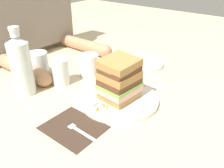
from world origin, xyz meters
TOP-DOWN VIEW (x-y plane):
  - ground_plane at (0.00, 0.00)m, footprint 3.00×3.00m
  - main_plate at (-0.00, -0.01)m, footprint 0.26×0.26m
  - sandwich at (0.00, -0.01)m, footprint 0.13×0.12m
  - carrot_shred_0 at (-0.08, 0.00)m, footprint 0.01×0.03m
  - carrot_shred_1 at (-0.07, -0.00)m, footprint 0.01×0.02m
  - carrot_shred_2 at (-0.08, 0.02)m, footprint 0.02×0.01m
  - carrot_shred_3 at (-0.10, -0.00)m, footprint 0.02×0.01m
  - carrot_shred_4 at (-0.07, -0.02)m, footprint 0.02×0.01m
  - carrot_shred_5 at (-0.09, -0.00)m, footprint 0.01×0.02m
  - carrot_shred_6 at (-0.07, -0.00)m, footprint 0.01×0.03m
  - carrot_shred_7 at (0.08, -0.03)m, footprint 0.02×0.01m
  - carrot_shred_8 at (0.11, -0.03)m, footprint 0.03×0.02m
  - carrot_shred_9 at (0.10, -0.03)m, footprint 0.01×0.03m
  - carrot_shred_10 at (0.07, -0.00)m, footprint 0.01×0.03m
  - carrot_shred_11 at (0.09, -0.02)m, footprint 0.02×0.01m
  - napkin_dark at (-0.19, 0.01)m, footprint 0.13×0.16m
  - fork at (-0.19, -0.01)m, footprint 0.02×0.17m
  - knife at (0.16, -0.01)m, footprint 0.03×0.20m
  - juice_glass at (0.08, 0.20)m, footprint 0.08×0.08m
  - water_bottle at (-0.16, 0.28)m, footprint 0.07×0.07m
  - empty_tumbler_0 at (-0.04, 0.36)m, footprint 0.08×0.08m
  - empty_tumbler_1 at (-0.04, 0.23)m, footprint 0.06×0.06m
  - side_plate at (0.30, 0.10)m, footprint 0.21×0.21m
  - diner_across at (0.09, 0.59)m, footprint 0.47×0.46m

SIDE VIEW (x-z plane):
  - ground_plane at x=0.00m, z-range 0.00..0.00m
  - napkin_dark at x=-0.19m, z-range 0.00..0.00m
  - knife at x=0.16m, z-range 0.00..0.00m
  - fork at x=-0.19m, z-range 0.00..0.01m
  - side_plate at x=0.30m, z-range 0.00..0.01m
  - main_plate at x=0.00m, z-range 0.00..0.01m
  - carrot_shred_6 at x=-0.07m, z-range 0.01..0.02m
  - carrot_shred_11 at x=0.09m, z-range 0.01..0.02m
  - carrot_shred_0 at x=-0.08m, z-range 0.01..0.02m
  - carrot_shred_9 at x=0.10m, z-range 0.01..0.02m
  - carrot_shred_4 at x=-0.07m, z-range 0.01..0.02m
  - carrot_shred_5 at x=-0.09m, z-range 0.01..0.02m
  - carrot_shred_8 at x=0.11m, z-range 0.01..0.02m
  - carrot_shred_10 at x=0.07m, z-range 0.01..0.02m
  - carrot_shred_2 at x=-0.08m, z-range 0.01..0.02m
  - carrot_shred_7 at x=0.08m, z-range 0.01..0.02m
  - carrot_shred_1 at x=-0.07m, z-range 0.01..0.02m
  - carrot_shred_3 at x=-0.10m, z-range 0.01..0.02m
  - juice_glass at x=0.08m, z-range 0.00..0.08m
  - empty_tumbler_0 at x=-0.04m, z-range 0.00..0.10m
  - empty_tumbler_1 at x=-0.04m, z-range 0.00..0.10m
  - sandwich at x=0.00m, z-range 0.01..0.15m
  - water_bottle at x=-0.16m, z-range -0.01..0.22m
  - diner_across at x=0.09m, z-range -0.03..0.53m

